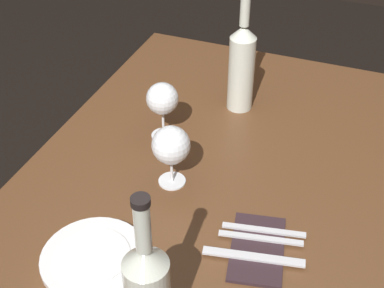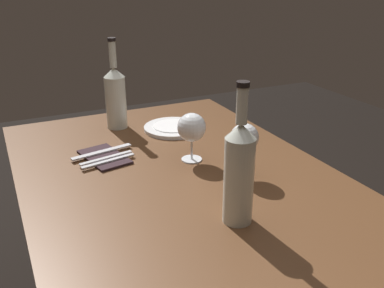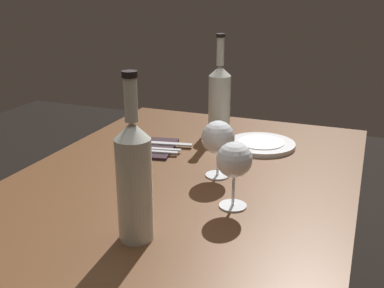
{
  "view_description": "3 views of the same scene",
  "coord_description": "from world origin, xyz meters",
  "px_view_note": "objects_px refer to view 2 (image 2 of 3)",
  "views": [
    {
      "loc": [
        0.97,
        0.32,
        1.61
      ],
      "look_at": [
        0.03,
        -0.04,
        0.84
      ],
      "focal_mm": 51.1,
      "sensor_mm": 36.0,
      "label": 1
    },
    {
      "loc": [
        -1.09,
        0.47,
        1.32
      ],
      "look_at": [
        0.06,
        -0.08,
        0.8
      ],
      "focal_mm": 40.88,
      "sensor_mm": 36.0,
      "label": 2
    },
    {
      "loc": [
        -1.06,
        -0.44,
        1.24
      ],
      "look_at": [
        0.06,
        -0.01,
        0.82
      ],
      "focal_mm": 43.51,
      "sensor_mm": 36.0,
      "label": 3
    }
  ],
  "objects_px": {
    "wine_bottle": "(239,171)",
    "table_knife": "(102,152)",
    "fork_inner": "(106,158)",
    "fork_outer": "(108,161)",
    "wine_glass_left": "(244,139)",
    "wine_glass_right": "(192,128)",
    "folded_napkin": "(104,157)",
    "dinner_plate": "(173,128)",
    "wine_bottle_second": "(115,96)"
  },
  "relations": [
    {
      "from": "fork_inner",
      "to": "wine_glass_left",
      "type": "bearing_deg",
      "value": -128.33
    },
    {
      "from": "wine_bottle",
      "to": "dinner_plate",
      "type": "distance_m",
      "value": 0.67
    },
    {
      "from": "wine_bottle",
      "to": "fork_outer",
      "type": "bearing_deg",
      "value": 23.4
    },
    {
      "from": "wine_glass_left",
      "to": "fork_inner",
      "type": "xyz_separation_m",
      "value": [
        0.27,
        0.34,
        -0.1
      ]
    },
    {
      "from": "wine_bottle_second",
      "to": "table_knife",
      "type": "xyz_separation_m",
      "value": [
        -0.24,
        0.12,
        -0.11
      ]
    },
    {
      "from": "wine_glass_right",
      "to": "table_knife",
      "type": "distance_m",
      "value": 0.31
    },
    {
      "from": "wine_glass_left",
      "to": "dinner_plate",
      "type": "relative_size",
      "value": 0.73
    },
    {
      "from": "dinner_plate",
      "to": "folded_napkin",
      "type": "distance_m",
      "value": 0.34
    },
    {
      "from": "wine_glass_left",
      "to": "folded_napkin",
      "type": "distance_m",
      "value": 0.47
    },
    {
      "from": "wine_glass_right",
      "to": "fork_outer",
      "type": "bearing_deg",
      "value": 71.4
    },
    {
      "from": "fork_inner",
      "to": "table_knife",
      "type": "xyz_separation_m",
      "value": [
        0.05,
        0.0,
        0.0
      ]
    },
    {
      "from": "wine_bottle",
      "to": "fork_inner",
      "type": "relative_size",
      "value": 1.95
    },
    {
      "from": "wine_glass_right",
      "to": "fork_outer",
      "type": "relative_size",
      "value": 0.88
    },
    {
      "from": "dinner_plate",
      "to": "table_knife",
      "type": "xyz_separation_m",
      "value": [
        -0.12,
        0.3,
        0.0
      ]
    },
    {
      "from": "wine_glass_right",
      "to": "table_knife",
      "type": "height_order",
      "value": "wine_glass_right"
    },
    {
      "from": "wine_bottle_second",
      "to": "folded_napkin",
      "type": "xyz_separation_m",
      "value": [
        -0.27,
        0.12,
        -0.12
      ]
    },
    {
      "from": "wine_glass_right",
      "to": "dinner_plate",
      "type": "relative_size",
      "value": 0.71
    },
    {
      "from": "fork_inner",
      "to": "wine_bottle_second",
      "type": "bearing_deg",
      "value": -22.9
    },
    {
      "from": "wine_glass_right",
      "to": "wine_bottle_second",
      "type": "bearing_deg",
      "value": 17.69
    },
    {
      "from": "table_knife",
      "to": "wine_glass_right",
      "type": "bearing_deg",
      "value": -123.27
    },
    {
      "from": "wine_glass_right",
      "to": "wine_bottle",
      "type": "relative_size",
      "value": 0.45
    },
    {
      "from": "fork_inner",
      "to": "wine_bottle",
      "type": "bearing_deg",
      "value": -157.7
    },
    {
      "from": "wine_bottle_second",
      "to": "fork_inner",
      "type": "bearing_deg",
      "value": 157.1
    },
    {
      "from": "wine_glass_left",
      "to": "table_knife",
      "type": "relative_size",
      "value": 0.77
    },
    {
      "from": "wine_glass_right",
      "to": "wine_bottle_second",
      "type": "xyz_separation_m",
      "value": [
        0.4,
        0.13,
        0.02
      ]
    },
    {
      "from": "fork_outer",
      "to": "wine_glass_left",
      "type": "bearing_deg",
      "value": -125.66
    },
    {
      "from": "wine_bottle_second",
      "to": "folded_napkin",
      "type": "distance_m",
      "value": 0.32
    },
    {
      "from": "wine_bottle_second",
      "to": "fork_outer",
      "type": "distance_m",
      "value": 0.36
    },
    {
      "from": "wine_bottle",
      "to": "table_knife",
      "type": "xyz_separation_m",
      "value": [
        0.54,
        0.2,
        -0.12
      ]
    },
    {
      "from": "fork_inner",
      "to": "dinner_plate",
      "type": "bearing_deg",
      "value": -60.5
    },
    {
      "from": "dinner_plate",
      "to": "folded_napkin",
      "type": "relative_size",
      "value": 1.06
    },
    {
      "from": "wine_glass_left",
      "to": "table_knife",
      "type": "bearing_deg",
      "value": 46.43
    },
    {
      "from": "dinner_plate",
      "to": "wine_glass_left",
      "type": "bearing_deg",
      "value": -175.16
    },
    {
      "from": "wine_glass_left",
      "to": "wine_bottle_second",
      "type": "xyz_separation_m",
      "value": [
        0.56,
        0.22,
        0.01
      ]
    },
    {
      "from": "fork_inner",
      "to": "fork_outer",
      "type": "relative_size",
      "value": 1.0
    },
    {
      "from": "wine_bottle_second",
      "to": "fork_outer",
      "type": "bearing_deg",
      "value": 158.75
    },
    {
      "from": "wine_bottle",
      "to": "wine_bottle_second",
      "type": "relative_size",
      "value": 1.03
    },
    {
      "from": "dinner_plate",
      "to": "folded_napkin",
      "type": "bearing_deg",
      "value": 115.81
    },
    {
      "from": "table_knife",
      "to": "folded_napkin",
      "type": "bearing_deg",
      "value": 180.0
    },
    {
      "from": "wine_bottle",
      "to": "folded_napkin",
      "type": "xyz_separation_m",
      "value": [
        0.51,
        0.2,
        -0.13
      ]
    },
    {
      "from": "fork_inner",
      "to": "wine_glass_right",
      "type": "bearing_deg",
      "value": -113.58
    },
    {
      "from": "wine_glass_left",
      "to": "fork_outer",
      "type": "distance_m",
      "value": 0.43
    },
    {
      "from": "wine_glass_left",
      "to": "dinner_plate",
      "type": "distance_m",
      "value": 0.46
    },
    {
      "from": "wine_glass_right",
      "to": "wine_bottle",
      "type": "bearing_deg",
      "value": 171.86
    },
    {
      "from": "folded_napkin",
      "to": "dinner_plate",
      "type": "bearing_deg",
      "value": -64.19
    },
    {
      "from": "folded_napkin",
      "to": "fork_inner",
      "type": "bearing_deg",
      "value": 180.0
    },
    {
      "from": "folded_napkin",
      "to": "fork_outer",
      "type": "xyz_separation_m",
      "value": [
        -0.05,
        0.0,
        0.01
      ]
    },
    {
      "from": "wine_glass_left",
      "to": "fork_inner",
      "type": "relative_size",
      "value": 0.9
    },
    {
      "from": "wine_glass_right",
      "to": "folded_napkin",
      "type": "height_order",
      "value": "wine_glass_right"
    },
    {
      "from": "wine_bottle_second",
      "to": "wine_glass_left",
      "type": "bearing_deg",
      "value": -158.62
    }
  ]
}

